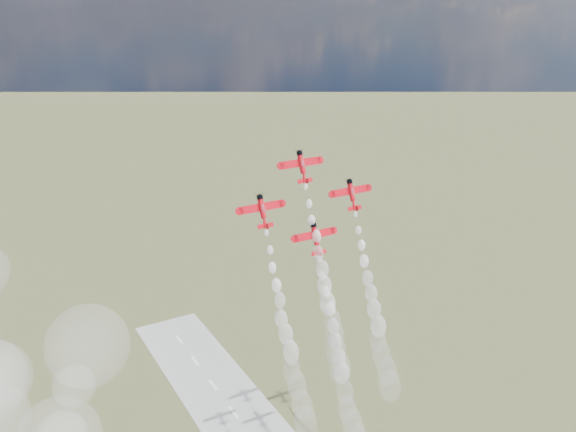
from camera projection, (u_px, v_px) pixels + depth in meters
The scene contains 9 objects.
plane_lead at pixel (302, 166), 153.63m from camera, with size 11.75×5.46×7.98m.
plane_left at pixel (262, 210), 147.55m from camera, with size 11.75×5.46×7.98m.
plane_right at pixel (352, 194), 159.76m from camera, with size 11.75×5.46×7.98m.
plane_slot at pixel (316, 238), 153.69m from camera, with size 11.75×5.46×7.98m.
smoke_trail_lead at pixel (333, 330), 153.44m from camera, with size 5.29×21.52×46.00m.
smoke_trail_left at pixel (296, 381), 147.77m from camera, with size 5.53×21.12×46.56m.
smoke_trail_right at pixel (382, 350), 159.98m from camera, with size 5.49×20.86×45.76m.
smoke_trail_slot at pixel (348, 402), 153.94m from camera, with size 5.99×21.28×46.18m.
drifted_smoke_cloud at pixel (22, 379), 141.36m from camera, with size 58.88×35.49×53.73m.
Camera 1 is at (-76.99, -108.61, 150.66)m, focal length 38.00 mm.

